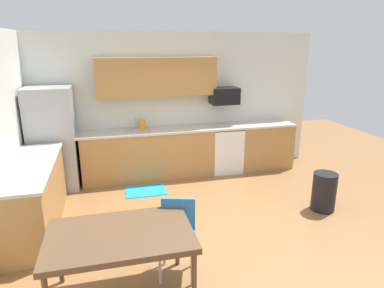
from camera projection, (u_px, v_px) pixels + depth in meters
The scene contains 18 objects.
ground_plane at pixel (210, 235), 4.60m from camera, with size 12.00×12.00×0.00m, color olive.
wall_back at pixel (171, 104), 6.67m from camera, with size 5.80×0.10×2.70m, color silver.
cabinet_run_back at pixel (149, 155), 6.48m from camera, with size 2.46×0.60×0.90m, color #AD7A42.
cabinet_run_back_right at pixel (263, 146), 7.04m from camera, with size 1.09×0.60×0.90m, color #AD7A42.
cabinet_run_left at pixel (34, 198), 4.67m from camera, with size 0.60×2.00×0.90m, color #AD7A42.
countertop_back at pixel (175, 129), 6.47m from camera, with size 4.80×0.64×0.04m, color beige.
countertop_left at pixel (29, 166), 4.53m from camera, with size 0.64×2.00×0.04m, color beige.
upper_cabinets_back at pixel (157, 77), 6.24m from camera, with size 2.20×0.34×0.70m, color #AD7A42.
refrigerator at pixel (53, 139), 5.89m from camera, with size 0.76×0.70×1.80m, color #9EA0A5.
oven_range at pixel (225, 149), 6.84m from camera, with size 0.60×0.60×0.91m.
microwave at pixel (224, 96), 6.63m from camera, with size 0.54×0.36×0.32m, color black.
sink_basin at pixel (137, 134), 6.31m from camera, with size 0.48×0.40×0.14m, color #A5A8AD.
sink_faucet at pixel (136, 123), 6.43m from camera, with size 0.02×0.02×0.24m, color #B2B5BA.
dining_table at pixel (120, 238), 3.29m from camera, with size 1.40×0.90×0.74m.
chair_near_table at pixel (178, 231), 3.74m from camera, with size 0.50×0.50×0.85m.
trash_bin at pixel (324, 192), 5.22m from camera, with size 0.36×0.36×0.60m, color black.
floor_mat at pixel (146, 191), 5.97m from camera, with size 0.70×0.50×0.01m, color #198CBF.
kettle at pixel (142, 125), 6.34m from camera, with size 0.14×0.14×0.20m, color orange.
Camera 1 is at (-1.24, -3.87, 2.49)m, focal length 31.80 mm.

